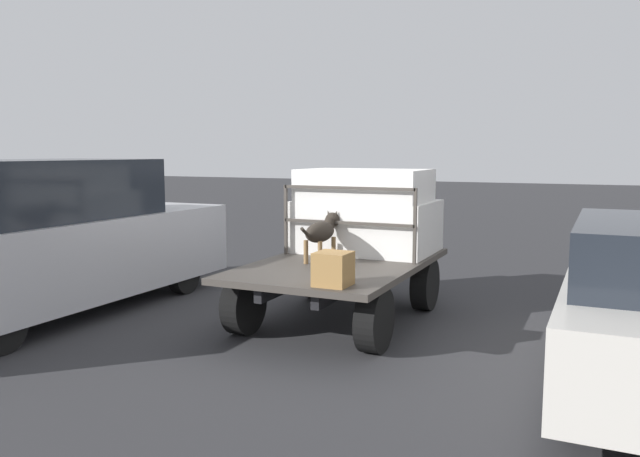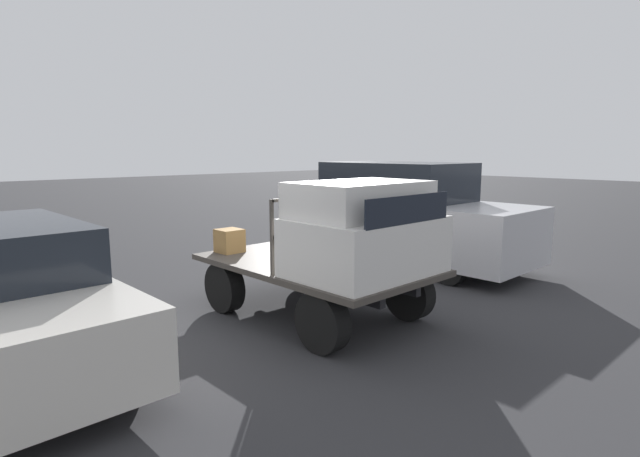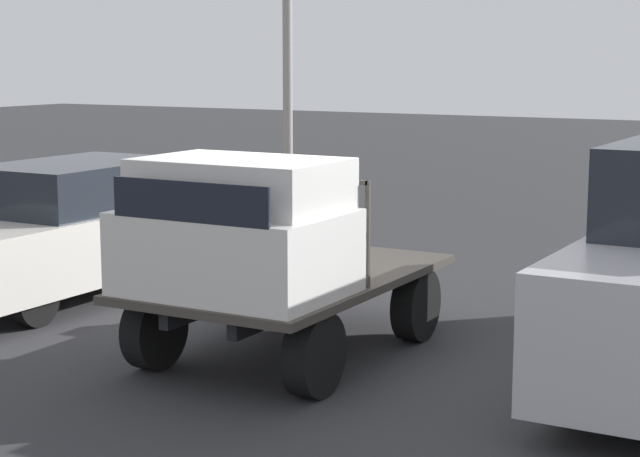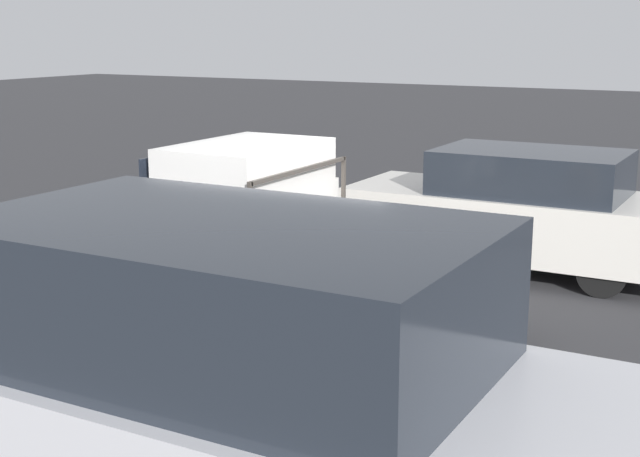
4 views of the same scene
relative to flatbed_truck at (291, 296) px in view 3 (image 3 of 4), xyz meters
The scene contains 7 objects.
ground_plane 0.58m from the flatbed_truck, ahead, with size 80.00×80.00×0.00m, color #2D2D30.
flatbed_truck is the anchor object (origin of this frame).
truck_cab 1.23m from the flatbed_truck, ahead, with size 1.37×1.92×1.20m.
truck_headboard 0.90m from the flatbed_truck, ahead, with size 0.04×1.92×0.98m.
dog 0.68m from the flatbed_truck, 105.28° to the left, with size 1.10×0.27×0.66m.
cargo_crate 1.57m from the flatbed_truck, 160.31° to the right, with size 0.37×0.37×0.37m.
parked_sedan 3.83m from the flatbed_truck, 104.50° to the right, with size 4.36×1.73×1.62m.
Camera 3 is at (8.75, 5.24, 2.91)m, focal length 60.00 mm.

